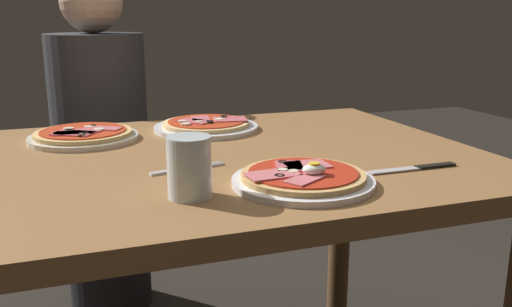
% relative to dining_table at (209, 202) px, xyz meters
% --- Properties ---
extents(dining_table, '(1.21, 0.89, 0.74)m').
position_rel_dining_table_xyz_m(dining_table, '(0.00, 0.00, 0.00)').
color(dining_table, olive).
rests_on(dining_table, ground).
extents(pizza_foreground, '(0.26, 0.26, 0.05)m').
position_rel_dining_table_xyz_m(pizza_foreground, '(0.11, -0.27, 0.12)').
color(pizza_foreground, white).
rests_on(pizza_foreground, dining_table).
extents(pizza_across_left, '(0.26, 0.26, 0.03)m').
position_rel_dining_table_xyz_m(pizza_across_left, '(-0.25, 0.25, 0.12)').
color(pizza_across_left, silver).
rests_on(pizza_across_left, dining_table).
extents(pizza_across_right, '(0.28, 0.28, 0.03)m').
position_rel_dining_table_xyz_m(pizza_across_right, '(0.06, 0.26, 0.12)').
color(pizza_across_right, white).
rests_on(pizza_across_right, dining_table).
extents(water_glass_near, '(0.08, 0.08, 0.11)m').
position_rel_dining_table_xyz_m(water_glass_near, '(-0.10, -0.27, 0.16)').
color(water_glass_near, silver).
rests_on(water_glass_near, dining_table).
extents(fork, '(0.16, 0.05, 0.00)m').
position_rel_dining_table_xyz_m(fork, '(-0.08, -0.10, 0.11)').
color(fork, silver).
rests_on(fork, dining_table).
extents(knife, '(0.20, 0.02, 0.01)m').
position_rel_dining_table_xyz_m(knife, '(0.37, -0.25, 0.11)').
color(knife, silver).
rests_on(knife, dining_table).
extents(diner_person, '(0.32, 0.32, 1.18)m').
position_rel_dining_table_xyz_m(diner_person, '(-0.18, 0.77, -0.07)').
color(diner_person, black).
rests_on(diner_person, ground).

